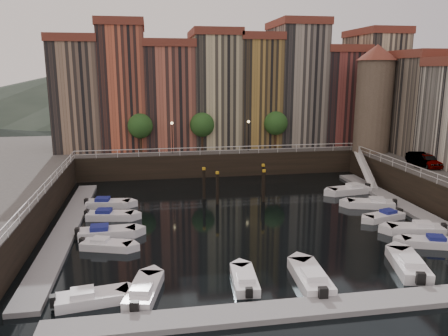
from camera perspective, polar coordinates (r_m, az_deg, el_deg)
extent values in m
plane|color=black|center=(41.76, 2.97, -6.31)|extent=(200.00, 200.00, 0.00)
cube|color=black|center=(66.23, -1.91, 2.12)|extent=(80.00, 20.00, 3.00)
cube|color=gray|center=(40.53, -19.86, -7.40)|extent=(2.00, 28.00, 0.35)
cube|color=gray|center=(46.99, 22.99, -4.94)|extent=(2.00, 28.00, 0.35)
cube|color=gray|center=(26.79, 11.27, -17.52)|extent=(30.00, 2.00, 0.35)
cone|color=#2D382D|center=(150.20, -18.02, 9.48)|extent=(80.00, 80.00, 14.00)
cone|color=#2D382D|center=(149.24, -4.43, 10.80)|extent=(100.00, 100.00, 18.00)
cone|color=#2D382D|center=(156.51, 8.64, 9.68)|extent=(70.00, 70.00, 12.00)
cube|color=#8C7059|center=(62.83, -18.33, 8.75)|extent=(6.00, 10.00, 14.00)
cube|color=brown|center=(62.86, -18.81, 15.58)|extent=(6.30, 10.30, 1.00)
cube|color=#C35A3D|center=(62.19, -12.94, 9.95)|extent=(5.80, 10.00, 16.00)
cube|color=brown|center=(62.43, -13.34, 17.76)|extent=(6.10, 10.30, 1.00)
cube|color=#AF5C47|center=(62.22, -7.15, 9.02)|extent=(6.50, 10.00, 13.50)
cube|color=brown|center=(62.20, -7.34, 15.70)|extent=(6.80, 10.30, 1.00)
cube|color=#C7B98D|center=(62.78, -1.29, 9.83)|extent=(6.20, 10.00, 15.00)
cube|color=brown|center=(62.91, -1.32, 17.12)|extent=(6.50, 10.30, 1.00)
cube|color=#A17D3B|center=(63.92, 4.03, 9.62)|extent=(5.60, 10.00, 14.50)
cube|color=brown|center=(64.00, 4.14, 16.57)|extent=(5.90, 10.30, 1.00)
cube|color=gray|center=(65.55, 9.23, 10.44)|extent=(6.40, 10.00, 16.50)
cube|color=brown|center=(65.83, 9.51, 18.07)|extent=(6.70, 10.30, 1.00)
cube|color=brown|center=(67.87, 14.20, 8.81)|extent=(6.00, 10.00, 13.00)
cube|color=brown|center=(67.82, 14.53, 14.72)|extent=(6.30, 10.30, 1.00)
cube|color=#C3B18F|center=(70.41, 18.76, 9.68)|extent=(5.90, 10.00, 15.50)
cube|color=brown|center=(70.57, 19.25, 16.37)|extent=(6.20, 10.30, 1.00)
cube|color=#766A59|center=(61.77, 25.38, 7.19)|extent=(9.00, 8.00, 12.00)
cube|color=brown|center=(61.64, 25.96, 13.20)|extent=(9.30, 8.30, 1.00)
cylinder|color=#6B5B4C|center=(60.49, 18.92, 7.63)|extent=(4.60, 4.60, 12.00)
cone|color=brown|center=(60.36, 19.39, 14.07)|extent=(5.20, 5.20, 2.00)
cylinder|color=black|center=(57.52, -10.79, 3.04)|extent=(0.30, 0.30, 2.40)
sphere|color=#1E4719|center=(57.18, -10.89, 5.41)|extent=(3.20, 3.20, 3.20)
cylinder|color=black|center=(57.89, -2.84, 3.31)|extent=(0.30, 0.30, 2.40)
sphere|color=#1E4719|center=(57.56, -2.87, 5.67)|extent=(3.20, 3.20, 3.20)
cylinder|color=black|center=(59.88, 6.72, 3.55)|extent=(0.30, 0.30, 2.40)
sphere|color=#1E4719|center=(59.56, 6.78, 5.83)|extent=(3.20, 3.20, 3.20)
cylinder|color=black|center=(56.45, -6.77, 3.82)|extent=(0.12, 0.12, 4.00)
sphere|color=#FFD88C|center=(56.19, -6.83, 5.84)|extent=(0.36, 0.36, 0.36)
cylinder|color=black|center=(57.81, 3.20, 4.09)|extent=(0.12, 0.12, 4.00)
sphere|color=#FFD88C|center=(57.55, 3.22, 6.06)|extent=(0.36, 0.36, 0.36)
cube|color=white|center=(56.06, -0.54, 2.76)|extent=(36.00, 0.08, 0.08)
cube|color=white|center=(56.14, -0.54, 2.31)|extent=(36.00, 0.06, 0.06)
cube|color=white|center=(47.06, 25.23, -0.36)|extent=(0.08, 34.00, 0.08)
cube|color=white|center=(47.15, 25.18, -0.89)|extent=(0.06, 34.00, 0.06)
cube|color=white|center=(39.84, -22.81, -2.31)|extent=(0.08, 34.00, 0.08)
cube|color=white|center=(39.95, -22.75, -2.93)|extent=(0.06, 34.00, 0.06)
cube|color=white|center=(56.23, 17.96, -0.11)|extent=(2.78, 8.26, 2.81)
cube|color=white|center=(56.12, 17.99, 0.38)|extent=(1.93, 8.32, 3.65)
cylinder|color=black|center=(44.96, -0.86, -2.91)|extent=(0.32, 0.32, 3.60)
cylinder|color=gold|center=(44.50, -0.87, -0.62)|extent=(0.36, 0.36, 0.25)
cylinder|color=black|center=(46.82, -2.63, -2.29)|extent=(0.32, 0.32, 3.60)
cylinder|color=gold|center=(46.38, -2.65, -0.08)|extent=(0.36, 0.36, 0.25)
cylinder|color=black|center=(45.96, 5.21, -2.62)|extent=(0.32, 0.32, 3.60)
cylinder|color=gold|center=(45.51, 5.26, -0.37)|extent=(0.36, 0.36, 0.25)
cylinder|color=black|center=(48.63, 5.11, -1.77)|extent=(0.32, 0.32, 3.60)
cylinder|color=gold|center=(48.21, 5.15, 0.36)|extent=(0.36, 0.36, 0.25)
cube|color=white|center=(28.12, -16.74, -16.03)|extent=(4.40, 2.24, 0.72)
cube|color=white|center=(27.93, -18.01, -15.33)|extent=(1.49, 1.33, 0.48)
cube|color=black|center=(28.10, -21.42, -15.87)|extent=(0.40, 0.52, 0.67)
cube|color=white|center=(35.49, -15.05, -9.78)|extent=(4.13, 2.59, 0.66)
cube|color=white|center=(35.55, -15.88, -9.11)|extent=(1.49, 1.38, 0.44)
cube|color=black|center=(36.23, -18.05, -9.14)|extent=(0.43, 0.51, 0.61)
cube|color=white|center=(37.92, -14.98, -8.23)|extent=(4.63, 1.93, 0.78)
cube|color=navy|center=(37.81, -15.97, -7.60)|extent=(1.50, 1.30, 0.52)
cube|color=black|center=(38.06, -18.62, -7.98)|extent=(0.38, 0.53, 0.73)
cube|color=white|center=(42.23, -14.62, -6.09)|extent=(4.42, 2.29, 0.72)
cube|color=navy|center=(42.24, -15.41, -5.51)|extent=(1.51, 1.35, 0.48)
cube|color=black|center=(42.75, -17.52, -5.70)|extent=(0.41, 0.53, 0.67)
cube|color=white|center=(46.00, -14.84, -4.55)|extent=(4.44, 2.18, 0.73)
cube|color=navy|center=(46.00, -15.58, -4.03)|extent=(1.50, 1.33, 0.48)
cube|color=black|center=(46.47, -17.54, -4.24)|extent=(0.40, 0.52, 0.68)
cube|color=white|center=(38.41, 25.14, -8.83)|extent=(4.20, 2.68, 0.67)
cube|color=navy|center=(38.43, 25.97, -8.26)|extent=(1.52, 1.41, 0.45)
cube|color=white|center=(40.81, 23.70, -7.40)|extent=(4.75, 2.69, 0.76)
cube|color=white|center=(40.88, 24.56, -6.77)|extent=(1.66, 1.51, 0.51)
cube|color=black|center=(41.60, 26.77, -6.96)|extent=(0.46, 0.58, 0.71)
cube|color=white|center=(43.31, 20.14, -6.02)|extent=(4.13, 2.47, 0.66)
cube|color=navy|center=(43.56, 20.67, -5.41)|extent=(1.47, 1.35, 0.44)
cube|color=black|center=(44.66, 22.01, -5.32)|extent=(0.41, 0.51, 0.62)
cube|color=white|center=(46.73, 18.58, -4.51)|extent=(4.79, 2.96, 0.76)
cube|color=white|center=(46.73, 19.36, -3.98)|extent=(1.72, 1.58, 0.51)
cube|color=black|center=(47.18, 21.40, -4.24)|extent=(0.49, 0.59, 0.71)
cube|color=white|center=(51.17, 16.02, -2.86)|extent=(4.89, 2.47, 0.80)
cube|color=white|center=(51.41, 16.64, -2.28)|extent=(1.66, 1.48, 0.53)
cube|color=black|center=(52.49, 18.26, -2.32)|extent=(0.45, 0.58, 0.74)
cube|color=white|center=(28.23, -10.39, -15.55)|extent=(2.59, 4.58, 0.74)
cube|color=white|center=(27.52, -10.72, -15.30)|extent=(1.45, 1.60, 0.49)
cube|color=black|center=(26.20, -11.61, -17.36)|extent=(0.56, 0.44, 0.69)
cube|color=white|center=(29.17, 2.68, -14.42)|extent=(1.81, 4.01, 0.67)
cube|color=white|center=(28.52, 2.84, -14.19)|extent=(1.16, 1.32, 0.44)
cube|color=black|center=(27.28, 3.29, -15.94)|extent=(0.47, 0.34, 0.62)
cube|color=white|center=(29.79, 11.19, -13.92)|extent=(2.18, 4.96, 0.83)
cube|color=white|center=(29.01, 11.62, -13.61)|extent=(1.42, 1.62, 0.55)
cube|color=black|center=(27.53, 12.80, -15.69)|extent=(0.57, 0.42, 0.77)
cube|color=white|center=(33.54, 22.89, -11.60)|extent=(3.11, 5.20, 0.83)
cube|color=white|center=(32.76, 23.30, -11.27)|extent=(1.69, 1.85, 0.55)
cube|color=black|center=(31.23, 24.29, -13.00)|extent=(0.64, 0.52, 0.77)
imported|color=gray|center=(53.38, 25.05, 0.82)|extent=(2.17, 4.42, 1.45)
imported|color=gray|center=(53.79, 24.04, 0.99)|extent=(2.55, 4.60, 1.44)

